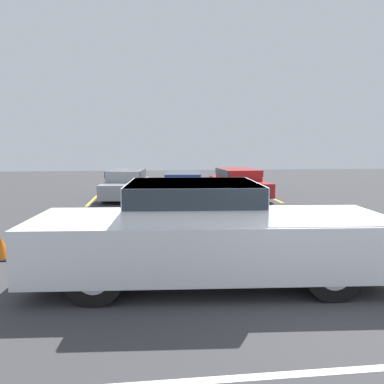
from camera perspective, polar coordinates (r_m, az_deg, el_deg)
ground_plane at (r=6.87m, az=14.94°, el=-13.87°), size 60.00×60.00×0.00m
stall_stripe_a at (r=17.79m, az=-14.61°, el=-0.90°), size 0.12×4.69×0.01m
stall_stripe_b at (r=17.61m, az=-5.86°, el=-0.78°), size 0.12×4.69×0.01m
stall_stripe_c at (r=17.85m, az=2.86°, el=-0.65°), size 0.12×4.69×0.01m
stall_stripe_d at (r=18.48m, az=11.17°, el=-0.50°), size 0.12×4.69×0.01m
aisle_stripe_foreground at (r=4.45m, az=9.16°, el=-26.09°), size 8.50×0.12×0.01m
pickup_truck at (r=6.64m, az=2.90°, el=-6.17°), size 6.30×2.49×1.80m
parked_sedan_a at (r=17.51m, az=-9.96°, el=1.32°), size 2.13×4.52×1.28m
parked_sedan_b at (r=17.47m, az=-1.43°, el=1.20°), size 2.14×4.78×1.14m
parked_sedan_c at (r=18.03m, az=7.05°, el=1.58°), size 2.04×4.86×1.29m
traffic_cone at (r=9.13m, az=-27.01°, el=-7.75°), size 0.52×0.52×0.46m
wheel_stop_curb at (r=20.66m, az=-8.58°, el=0.54°), size 1.90×0.20×0.14m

